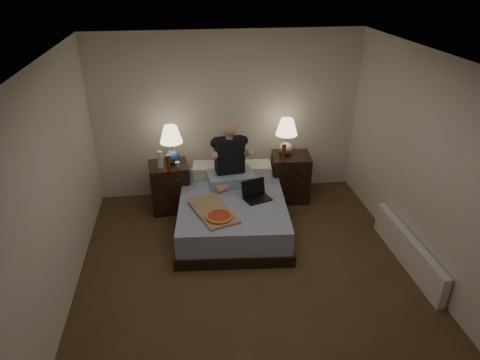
{
  "coord_description": "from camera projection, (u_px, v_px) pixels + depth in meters",
  "views": [
    {
      "loc": [
        -0.67,
        -3.88,
        3.31
      ],
      "look_at": [
        0.0,
        0.9,
        0.85
      ],
      "focal_mm": 32.0,
      "sensor_mm": 36.0,
      "label": 1
    }
  ],
  "objects": [
    {
      "name": "lamp_left",
      "position": [
        172.0,
        145.0,
        6.07
      ],
      "size": [
        0.37,
        0.37,
        0.56
      ],
      "primitive_type": null,
      "rotation": [
        0.0,
        0.0,
        0.15
      ],
      "color": "navy",
      "rests_on": "nightstand_left"
    },
    {
      "name": "beer_bottle_right",
      "position": [
        284.0,
        151.0,
        6.27
      ],
      "size": [
        0.06,
        0.06,
        0.23
      ],
      "primitive_type": "cylinder",
      "color": "#5F300D",
      "rests_on": "nightstand_right"
    },
    {
      "name": "person",
      "position": [
        230.0,
        154.0,
        5.95
      ],
      "size": [
        0.71,
        0.59,
        0.93
      ],
      "primitive_type": null,
      "rotation": [
        0.0,
        0.0,
        0.11
      ],
      "color": "black",
      "rests_on": "bed"
    },
    {
      "name": "wall_back",
      "position": [
        227.0,
        116.0,
        6.43
      ],
      "size": [
        4.0,
        0.0,
        2.5
      ],
      "primitive_type": "cube",
      "rotation": [
        1.57,
        0.0,
        0.0
      ],
      "color": "silver",
      "rests_on": "ground"
    },
    {
      "name": "pizza_box",
      "position": [
        219.0,
        217.0,
        5.27
      ],
      "size": [
        0.63,
        0.85,
        0.08
      ],
      "primitive_type": null,
      "rotation": [
        0.0,
        0.0,
        0.34
      ],
      "color": "tan",
      "rests_on": "bed"
    },
    {
      "name": "water_bottle",
      "position": [
        160.0,
        160.0,
        5.99
      ],
      "size": [
        0.07,
        0.07,
        0.25
      ],
      "primitive_type": "cylinder",
      "color": "silver",
      "rests_on": "nightstand_left"
    },
    {
      "name": "nightstand_right",
      "position": [
        290.0,
        177.0,
        6.59
      ],
      "size": [
        0.61,
        0.56,
        0.72
      ],
      "primitive_type": "cube",
      "rotation": [
        0.0,
        0.0,
        -0.12
      ],
      "color": "black",
      "rests_on": "floor"
    },
    {
      "name": "wall_right",
      "position": [
        432.0,
        173.0,
        4.69
      ],
      "size": [
        0.0,
        4.5,
        2.5
      ],
      "primitive_type": "cube",
      "rotation": [
        1.57,
        0.0,
        -1.57
      ],
      "color": "silver",
      "rests_on": "ground"
    },
    {
      "name": "beer_bottle_left",
      "position": [
        168.0,
        163.0,
        5.92
      ],
      "size": [
        0.06,
        0.06,
        0.23
      ],
      "primitive_type": "cylinder",
      "color": "#57260C",
      "rests_on": "nightstand_left"
    },
    {
      "name": "ceiling",
      "position": [
        254.0,
        63.0,
        3.87
      ],
      "size": [
        4.0,
        4.5,
        0.0
      ],
      "primitive_type": "cube",
      "rotation": [
        3.14,
        0.0,
        0.0
      ],
      "color": "white",
      "rests_on": "ground"
    },
    {
      "name": "bed",
      "position": [
        232.0,
        211.0,
        5.92
      ],
      "size": [
        1.57,
        2.0,
        0.47
      ],
      "primitive_type": "cube",
      "rotation": [
        0.0,
        0.0,
        -0.09
      ],
      "color": "#5062A0",
      "rests_on": "floor"
    },
    {
      "name": "radiator",
      "position": [
        408.0,
        250.0,
        5.17
      ],
      "size": [
        0.1,
        1.6,
        0.4
      ],
      "primitive_type": "cube",
      "color": "white",
      "rests_on": "floor"
    },
    {
      "name": "floor",
      "position": [
        251.0,
        279.0,
        5.01
      ],
      "size": [
        4.0,
        4.5,
        0.0
      ],
      "primitive_type": "cube",
      "color": "brown",
      "rests_on": "ground"
    },
    {
      "name": "laptop",
      "position": [
        257.0,
        192.0,
        5.69
      ],
      "size": [
        0.41,
        0.38,
        0.24
      ],
      "primitive_type": null,
      "rotation": [
        0.0,
        0.0,
        0.34
      ],
      "color": "black",
      "rests_on": "bed"
    },
    {
      "name": "wall_left",
      "position": [
        51.0,
        198.0,
        4.19
      ],
      "size": [
        0.0,
        4.5,
        2.5
      ],
      "primitive_type": "cube",
      "rotation": [
        1.57,
        0.0,
        1.57
      ],
      "color": "silver",
      "rests_on": "ground"
    },
    {
      "name": "nightstand_left",
      "position": [
        170.0,
        187.0,
        6.31
      ],
      "size": [
        0.6,
        0.55,
        0.72
      ],
      "primitive_type": "cube",
      "rotation": [
        0.0,
        0.0,
        0.1
      ],
      "color": "black",
      "rests_on": "floor"
    },
    {
      "name": "soda_can",
      "position": [
        178.0,
        165.0,
        6.01
      ],
      "size": [
        0.07,
        0.07,
        0.1
      ],
      "primitive_type": "cylinder",
      "color": "beige",
      "rests_on": "nightstand_left"
    },
    {
      "name": "lamp_right",
      "position": [
        286.0,
        137.0,
        6.33
      ],
      "size": [
        0.39,
        0.39,
        0.56
      ],
      "primitive_type": null,
      "rotation": [
        0.0,
        0.0,
        -0.24
      ],
      "color": "gray",
      "rests_on": "nightstand_right"
    }
  ]
}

